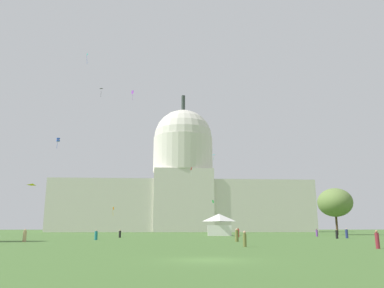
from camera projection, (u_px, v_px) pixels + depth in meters
ground_plane at (210, 260)px, 21.14m from camera, size 800.00×800.00×0.00m
capitol_building at (183, 188)px, 177.33m from camera, size 117.69×28.22×65.73m
event_tent at (219, 225)px, 88.26m from camera, size 6.16×6.39×5.01m
tree_east_far at (335, 203)px, 101.30m from camera, size 9.52×11.09×12.22m
person_black_front_center at (120, 234)px, 70.20m from camera, size 0.57×0.57×1.47m
person_olive_front_right at (245, 239)px, 36.01m from camera, size 0.36×0.36×1.49m
person_red_edge_east at (238, 233)px, 73.50m from camera, size 0.49×0.49×1.80m
person_teal_lawn_far_right at (96, 235)px, 56.79m from camera, size 0.51×0.51×1.52m
person_purple_mid_right at (317, 233)px, 79.88m from camera, size 0.52×0.52×1.59m
person_olive_back_center at (237, 236)px, 49.68m from camera, size 0.64×0.64×1.69m
person_white_near_tree_west at (236, 234)px, 65.04m from camera, size 0.58×0.58×1.59m
person_navy_aisle_center at (347, 234)px, 65.97m from camera, size 0.56×0.56×1.71m
person_black_back_left at (337, 234)px, 63.57m from camera, size 0.41×0.41×1.58m
person_maroon_mid_left at (377, 240)px, 32.95m from camera, size 0.45×0.45×1.57m
person_tan_mid_center at (25, 236)px, 48.86m from camera, size 0.54×0.54×1.63m
kite_red_mid at (191, 170)px, 128.10m from camera, size 0.66×0.73×3.16m
kite_green_low at (213, 202)px, 148.35m from camera, size 0.80×0.57×1.25m
kite_turquoise_high at (87, 57)px, 125.20m from camera, size 0.51×0.51×3.90m
kite_violet_high at (133, 93)px, 149.45m from camera, size 0.90×0.59×4.12m
kite_orange_low at (113, 210)px, 135.47m from camera, size 0.55×0.61×3.34m
kite_black_high at (101, 90)px, 148.04m from camera, size 1.34×1.04×3.16m
kite_yellow_low at (33, 185)px, 65.55m from camera, size 1.38×1.31×0.37m
kite_cyan_mid at (214, 156)px, 160.56m from camera, size 1.29×1.61×2.12m
kite_blue_mid at (58, 140)px, 121.30m from camera, size 1.25×1.25×3.41m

